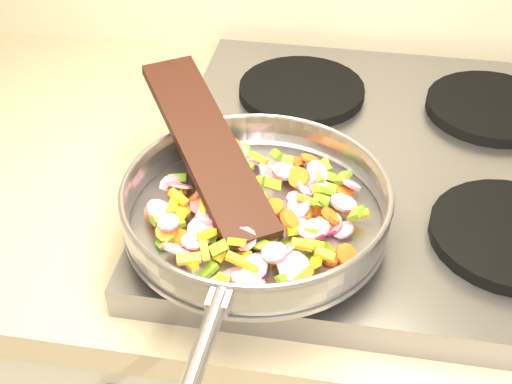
# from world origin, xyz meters

# --- Properties ---
(cooktop) EXTENTS (0.60, 0.60, 0.04)m
(cooktop) POSITION_xyz_m (-0.70, 1.67, 0.92)
(cooktop) COLOR #939399
(cooktop) RESTS_ON counter_top
(grate_fl) EXTENTS (0.19, 0.19, 0.02)m
(grate_fl) POSITION_xyz_m (-0.84, 1.52, 0.95)
(grate_fl) COLOR black
(grate_fl) RESTS_ON cooktop
(grate_fr) EXTENTS (0.19, 0.19, 0.02)m
(grate_fr) POSITION_xyz_m (-0.56, 1.52, 0.95)
(grate_fr) COLOR black
(grate_fr) RESTS_ON cooktop
(grate_bl) EXTENTS (0.19, 0.19, 0.02)m
(grate_bl) POSITION_xyz_m (-0.84, 1.81, 0.95)
(grate_bl) COLOR black
(grate_bl) RESTS_ON cooktop
(grate_br) EXTENTS (0.19, 0.19, 0.02)m
(grate_br) POSITION_xyz_m (-0.56, 1.81, 0.95)
(grate_br) COLOR black
(grate_br) RESTS_ON cooktop
(saute_pan) EXTENTS (0.34, 0.51, 0.05)m
(saute_pan) POSITION_xyz_m (-0.86, 1.48, 0.98)
(saute_pan) COLOR #9E9EA5
(saute_pan) RESTS_ON grate_fl
(vegetable_heap) EXTENTS (0.26, 0.26, 0.05)m
(vegetable_heap) POSITION_xyz_m (-0.86, 1.48, 0.98)
(vegetable_heap) COLOR orange
(vegetable_heap) RESTS_ON saute_pan
(wooden_spatula) EXTENTS (0.22, 0.28, 0.09)m
(wooden_spatula) POSITION_xyz_m (-0.92, 1.55, 1.02)
(wooden_spatula) COLOR black
(wooden_spatula) RESTS_ON saute_pan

